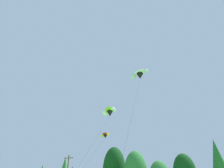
% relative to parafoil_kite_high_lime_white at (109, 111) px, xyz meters
% --- Properties ---
extents(treeline_tree_i, '(4.74, 4.74, 14.28)m').
position_rel_parafoil_kite_high_lime_white_xyz_m(treeline_tree_i, '(18.40, 15.88, -8.41)').
color(treeline_tree_i, '#472D19').
rests_on(treeline_tree_i, ground_plane).
extents(parafoil_kite_high_lime_white, '(5.22, 11.38, 16.68)m').
position_rel_parafoil_kite_high_lime_white_xyz_m(parafoil_kite_high_lime_white, '(0.00, 0.00, 0.00)').
color(parafoil_kite_high_lime_white, '#93D633').
extents(parafoil_kite_mid_white, '(3.87, 14.09, 21.85)m').
position_rel_parafoil_kite_high_lime_white_xyz_m(parafoil_kite_mid_white, '(7.09, -3.47, 4.83)').
color(parafoil_kite_mid_white, white).
extents(parafoil_kite_far_red_yellow, '(2.47, 14.68, 13.03)m').
position_rel_parafoil_kite_high_lime_white_xyz_m(parafoil_kite_far_red_yellow, '(-2.45, 3.97, -3.32)').
color(parafoil_kite_far_red_yellow, red).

